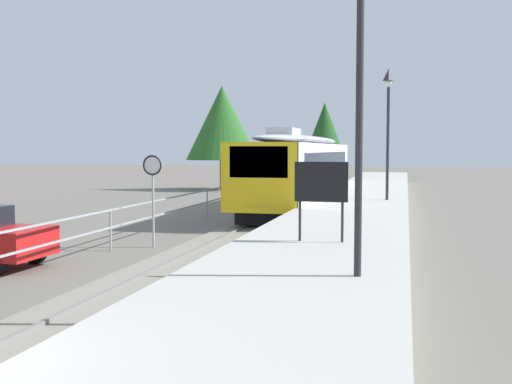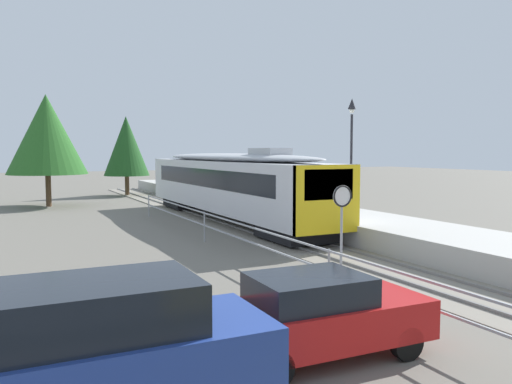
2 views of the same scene
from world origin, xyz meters
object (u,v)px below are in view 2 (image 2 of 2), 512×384
Objects in this scene: commuter_train at (229,182)px; parked_hatchback_red at (318,314)px; platform_lamp_mid_platform at (352,133)px; parked_suv_blue at (97,354)px; speed_limit_sign at (342,210)px.

parked_hatchback_red is at bearing -108.25° from commuter_train.
parked_suv_blue is at bearing -136.61° from platform_lamp_mid_platform.
platform_lamp_mid_platform is 1.16× the size of parked_suv_blue.
parked_suv_blue is (-7.32, -4.71, -1.06)m from speed_limit_sign.
speed_limit_sign is (-6.66, -8.50, -2.50)m from platform_lamp_mid_platform.
parked_suv_blue is (-3.97, -0.80, 0.27)m from parked_hatchback_red.
commuter_train reaches higher than parked_hatchback_red.
platform_lamp_mid_platform reaches higher than speed_limit_sign.
platform_lamp_mid_platform is at bearing 51.14° from parked_hatchback_red.
platform_lamp_mid_platform is 1.32× the size of parked_hatchback_red.
platform_lamp_mid_platform reaches higher than parked_suv_blue.
commuter_train reaches higher than parked_suv_blue.
platform_lamp_mid_platform is 16.40m from parked_hatchback_red.
platform_lamp_mid_platform reaches higher than commuter_train.
parked_suv_blue is at bearing -168.65° from parked_hatchback_red.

